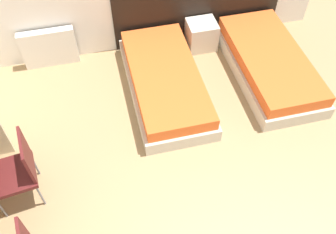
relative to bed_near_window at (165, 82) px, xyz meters
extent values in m
cube|color=black|center=(0.77, 1.05, 0.32)|extent=(2.61, 0.03, 1.02)
cube|color=beige|center=(0.00, 0.00, -0.08)|extent=(0.97, 2.04, 0.20)
cube|color=#E05B23|center=(0.00, 0.00, 0.11)|extent=(0.89, 1.96, 0.18)
cube|color=beige|center=(1.54, 0.00, -0.08)|extent=(0.97, 2.04, 0.20)
cube|color=#E05B23|center=(1.54, 0.00, 0.11)|extent=(0.89, 1.96, 0.18)
cube|color=beige|center=(0.77, 0.82, 0.04)|extent=(0.44, 0.39, 0.44)
cube|color=silver|center=(-1.51, 0.97, 0.11)|extent=(0.79, 0.12, 0.59)
cube|color=#511919|center=(-1.95, -1.19, 0.24)|extent=(0.53, 0.53, 0.05)
cube|color=#511919|center=(-1.73, -1.16, 0.49)|extent=(0.08, 0.43, 0.46)
cylinder|color=slate|center=(-2.13, -1.42, 0.01)|extent=(0.02, 0.02, 0.40)
cylinder|color=slate|center=(-1.72, -1.37, 0.01)|extent=(0.02, 0.02, 0.40)
cylinder|color=slate|center=(-1.77, -0.96, 0.01)|extent=(0.02, 0.02, 0.40)
camera|label=1|loc=(-0.83, -3.56, 3.70)|focal=40.00mm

